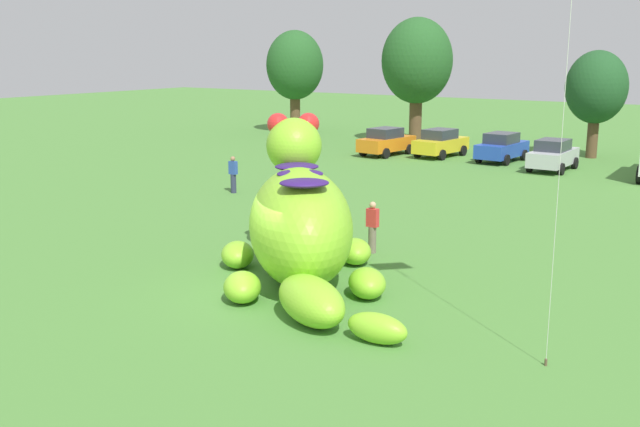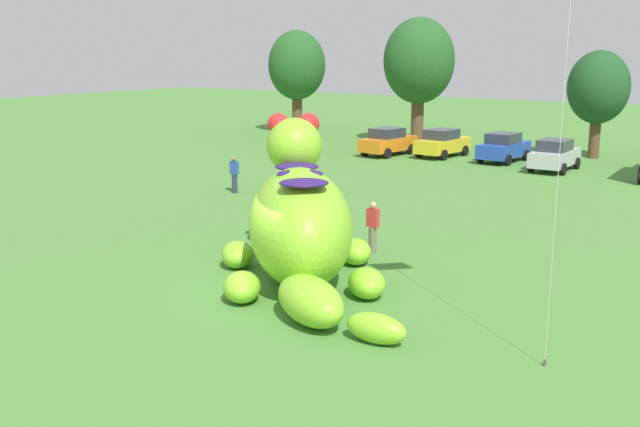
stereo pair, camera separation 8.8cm
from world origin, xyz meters
name	(u,v)px [view 1 (the left image)]	position (x,y,z in m)	size (l,w,h in m)	color
ground_plane	(262,291)	(0.00, 0.00, 0.00)	(160.00, 160.00, 0.00)	#4C8438
giant_inflatable_creature	(301,224)	(0.38, 1.35, 1.68)	(8.08, 7.03, 4.60)	#8CD12D
car_orange	(386,142)	(-10.11, 25.47, 0.86)	(2.32, 4.28, 1.72)	orange
car_yellow	(441,143)	(-6.99, 26.73, 0.86)	(2.26, 4.26, 1.72)	yellow
car_blue	(502,147)	(-3.11, 26.84, 0.86)	(2.15, 4.20, 1.72)	#2347B7
car_silver	(553,155)	(0.38, 25.27, 0.86)	(1.97, 4.11, 1.72)	#B7BABF
tree_far_left	(295,66)	(-22.53, 32.98, 5.22)	(4.49, 4.49, 7.98)	brown
tree_left	(417,62)	(-11.20, 31.64, 5.67)	(4.88, 4.88, 8.67)	brown
tree_mid_left	(596,88)	(0.89, 31.46, 4.23)	(3.65, 3.65, 6.47)	brown
spectator_near_inflatable	(372,227)	(0.55, 5.14, 0.85)	(0.38, 0.26, 1.71)	#726656
spectator_mid_field	(233,175)	(-9.96, 10.55, 0.85)	(0.38, 0.26, 1.71)	#2D334C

